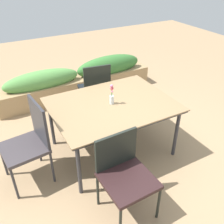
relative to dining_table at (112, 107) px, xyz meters
name	(u,v)px	position (x,y,z in m)	size (l,w,h in m)	color
ground_plane	(119,150)	(0.07, -0.07, -0.69)	(12.00, 12.00, 0.00)	#9E7F5B
dining_table	(112,107)	(0.00, 0.00, 0.00)	(1.52, 1.16, 0.73)	#8C704C
chair_near_left	(124,171)	(-0.34, -0.88, -0.18)	(0.50, 0.50, 0.87)	black
chair_end_left	(30,139)	(-1.04, 0.01, -0.13)	(0.52, 0.52, 0.99)	#3C3639
chair_far_side	(95,87)	(0.17, 0.87, -0.15)	(0.50, 0.50, 0.94)	black
flower_vase	(112,96)	(0.00, 0.00, 0.16)	(0.05, 0.05, 0.27)	silver
planter_box	(79,80)	(0.20, 1.67, -0.37)	(2.93, 0.37, 0.69)	#9E7F56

